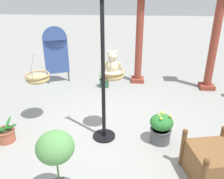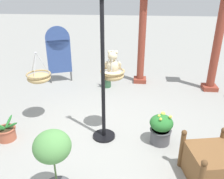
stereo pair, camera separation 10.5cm
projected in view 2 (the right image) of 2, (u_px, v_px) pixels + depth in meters
name	position (u px, v px, depth m)	size (l,w,h in m)	color
ground_plane	(112.00, 135.00, 4.78)	(40.00, 40.00, 0.00)	gray
display_pole_central	(103.00, 99.00, 4.40)	(0.44, 0.44, 2.62)	black
hanging_basket_with_teddy	(113.00, 74.00, 4.45)	(0.46, 0.46, 0.56)	tan
teddy_bear	(113.00, 64.00, 4.39)	(0.31, 0.28, 0.45)	beige
hanging_basket_left_high	(39.00, 77.00, 4.97)	(0.51, 0.51, 0.65)	tan
greenhouse_pillar_left	(142.00, 42.00, 6.90)	(0.40, 0.40, 2.58)	brown
greenhouse_pillar_right	(217.00, 44.00, 6.34)	(0.42, 0.42, 2.71)	brown
wooden_planter_box	(211.00, 165.00, 3.59)	(0.87, 0.90, 0.70)	brown
potted_plant_fern_front	(106.00, 82.00, 6.98)	(0.42, 0.40, 0.39)	#2D5638
potted_plant_flowering_red	(6.00, 132.00, 4.60)	(0.56, 0.52, 0.43)	#AD563D
potted_plant_bushy_green	(161.00, 128.00, 4.44)	(0.43, 0.43, 0.62)	#4C4C51
potted_plant_conical_shrub	(54.00, 159.00, 3.10)	(0.49, 0.49, 1.11)	#4C4C51
display_sign_board	(59.00, 50.00, 7.00)	(0.67, 0.31, 1.70)	#334C8C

